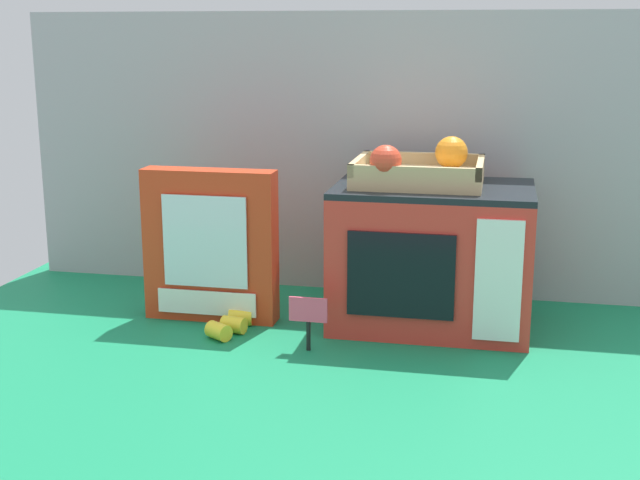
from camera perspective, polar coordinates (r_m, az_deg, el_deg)
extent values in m
plane|color=#147A4C|center=(1.69, 2.85, -5.84)|extent=(1.70, 1.70, 0.00)
cube|color=#A0A3A8|center=(1.88, 4.27, 5.62)|extent=(1.61, 0.03, 0.60)
cube|color=red|center=(1.69, 7.38, -1.24)|extent=(0.38, 0.25, 0.26)
cube|color=black|center=(1.66, 7.53, 3.37)|extent=(0.38, 0.25, 0.01)
cube|color=black|center=(1.57, 5.35, -2.35)|extent=(0.20, 0.01, 0.16)
cube|color=white|center=(1.56, 11.69, -2.67)|extent=(0.08, 0.01, 0.22)
cube|color=tan|center=(1.67, 6.53, 4.10)|extent=(0.24, 0.20, 0.02)
cube|color=tan|center=(1.57, 6.22, 4.42)|extent=(0.24, 0.01, 0.02)
cube|color=tan|center=(1.76, 6.85, 5.37)|extent=(0.24, 0.01, 0.02)
cube|color=tan|center=(1.68, 2.61, 5.07)|extent=(0.01, 0.20, 0.02)
cube|color=tan|center=(1.66, 10.54, 4.75)|extent=(0.01, 0.20, 0.02)
sphere|color=#E04228|center=(1.60, 4.36, 5.23)|extent=(0.06, 0.06, 0.06)
sphere|color=orange|center=(1.71, 8.67, 5.73)|extent=(0.06, 0.06, 0.06)
cube|color=red|center=(1.72, -7.28, -0.37)|extent=(0.26, 0.06, 0.30)
cube|color=silver|center=(1.68, -7.62, -0.11)|extent=(0.17, 0.00, 0.18)
cube|color=white|center=(1.72, -7.49, -4.13)|extent=(0.20, 0.00, 0.05)
cylinder|color=black|center=(1.57, -0.77, -6.34)|extent=(0.01, 0.01, 0.06)
cube|color=#F44C6B|center=(1.55, -0.79, -4.62)|extent=(0.07, 0.00, 0.05)
cylinder|color=yellow|center=(1.63, -6.71, -6.00)|extent=(0.06, 0.05, 0.03)
cylinder|color=yellow|center=(1.67, -5.73, -5.59)|extent=(0.05, 0.04, 0.03)
cylinder|color=yellow|center=(1.71, -5.29, -5.12)|extent=(0.05, 0.04, 0.03)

